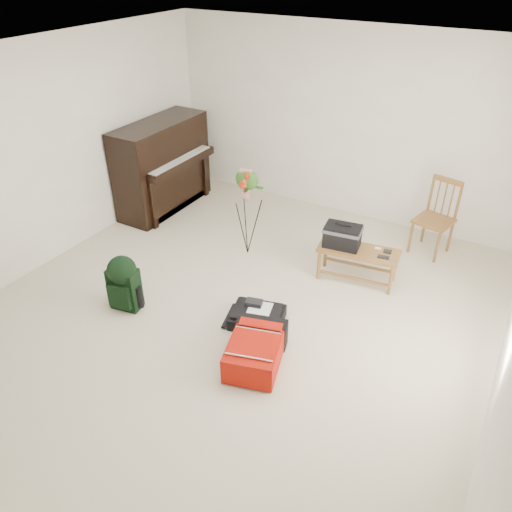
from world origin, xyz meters
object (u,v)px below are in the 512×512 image
Objects in this scene: bench at (348,240)px; flower_stand at (247,213)px; red_suitcase at (258,347)px; black_duffel at (257,316)px; green_backpack at (123,280)px; piano at (163,168)px; dining_chair at (435,218)px.

bench is 0.82× the size of flower_stand.
black_duffel is at bearing 104.80° from red_suitcase.
piano is at bearing 108.84° from green_backpack.
bench is 1.53× the size of black_duffel.
dining_chair is at bearing 10.46° from piano.
green_backpack reaches higher than red_suitcase.
black_duffel is (-1.17, -2.29, -0.38)m from dining_chair.
black_duffel is at bearing -118.43° from bench.
bench is at bearing -9.17° from flower_stand.
red_suitcase reaches higher than black_duffel.
black_duffel is at bearing -69.79° from flower_stand.
piano is 2.39m from green_backpack.
dining_chair is 0.82× the size of flower_stand.
piano is at bearing 148.25° from flower_stand.
bench is 1.00× the size of dining_chair.
bench is (2.92, -0.39, -0.11)m from piano.
piano is 1.60× the size of bench.
bench is at bearing 34.02° from green_backpack.
black_duffel is at bearing -103.73° from dining_chair.
piano is 2.95m from bench.
dining_chair is 1.18× the size of red_suitcase.
flower_stand reaches higher than bench.
piano is 2.45× the size of black_duffel.
black_duffel is at bearing 9.88° from green_backpack.
flower_stand is at bearing -135.48° from dining_chair.
piano is 3.70m from dining_chair.
piano reaches higher than bench.
red_suitcase is 0.54m from black_duffel.
black_duffel is 1.44m from flower_stand.
black_duffel is 0.54× the size of flower_stand.
piano is 1.31× the size of flower_stand.
black_duffel is (2.46, -1.62, -0.52)m from piano.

